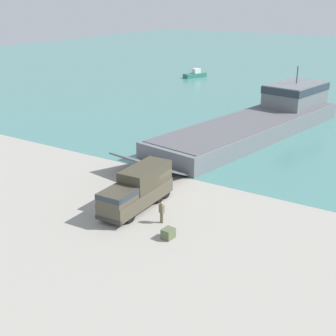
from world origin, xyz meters
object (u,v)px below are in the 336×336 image
at_px(military_truck, 137,189).
at_px(moored_boat_a, 195,74).
at_px(landing_craft, 264,118).
at_px(cargo_crate, 168,233).
at_px(soldier_on_ramp, 162,211).

relative_size(military_truck, moored_boat_a, 1.48).
bearing_deg(military_truck, landing_craft, 177.90).
distance_m(military_truck, cargo_crate, 6.10).
height_order(landing_craft, soldier_on_ramp, landing_craft).
xyz_separation_m(soldier_on_ramp, moored_boat_a, (-32.46, 61.72, -0.42)).
bearing_deg(landing_craft, cargo_crate, -71.32).
distance_m(landing_craft, moored_boat_a, 43.47).
distance_m(moored_boat_a, cargo_crate, 72.20).
xyz_separation_m(military_truck, moored_boat_a, (-29.17, 60.45, -1.05)).
height_order(soldier_on_ramp, moored_boat_a, moored_boat_a).
bearing_deg(soldier_on_ramp, moored_boat_a, 41.04).
xyz_separation_m(landing_craft, soldier_on_ramp, (3.51, -29.31, -0.80)).
bearing_deg(cargo_crate, military_truck, 148.62).
bearing_deg(soldier_on_ramp, military_truck, 82.16).
distance_m(landing_craft, cargo_crate, 31.63).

